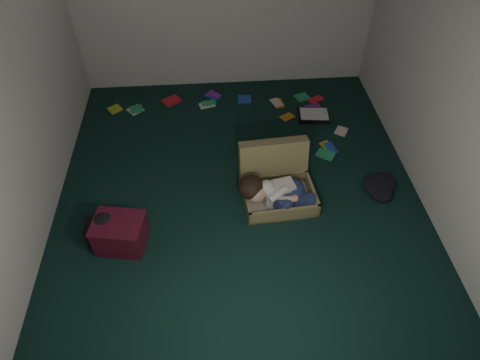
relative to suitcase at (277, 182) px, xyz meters
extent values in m
plane|color=black|center=(-0.41, 0.03, -0.17)|extent=(4.50, 4.50, 0.00)
plane|color=silver|center=(-0.41, -2.22, 1.13)|extent=(4.50, 0.00, 4.50)
plane|color=silver|center=(-2.41, 0.03, 1.13)|extent=(0.00, 4.50, 4.50)
plane|color=silver|center=(1.59, 0.03, 1.13)|extent=(0.00, 4.50, 4.50)
cube|color=olive|center=(0.01, -0.15, -0.08)|extent=(0.80, 0.60, 0.17)
cube|color=beige|center=(0.01, -0.15, -0.13)|extent=(0.73, 0.53, 0.02)
cube|color=olive|center=(-0.02, 0.20, 0.10)|extent=(0.78, 0.29, 0.56)
cube|color=silver|center=(-0.01, -0.18, 0.02)|extent=(0.36, 0.25, 0.24)
sphere|color=tan|center=(-0.25, -0.23, 0.08)|extent=(0.21, 0.21, 0.21)
ellipsoid|color=black|center=(-0.30, -0.17, 0.12)|extent=(0.27, 0.29, 0.24)
ellipsoid|color=navy|center=(0.15, -0.15, 0.02)|extent=(0.25, 0.29, 0.24)
cube|color=navy|center=(0.08, -0.28, 0.00)|extent=(0.32, 0.25, 0.15)
cube|color=navy|center=(0.24, -0.28, -0.02)|extent=(0.29, 0.19, 0.12)
sphere|color=white|center=(0.34, -0.24, -0.04)|extent=(0.12, 0.12, 0.12)
sphere|color=white|center=(0.35, -0.31, -0.06)|extent=(0.11, 0.11, 0.11)
cylinder|color=tan|center=(0.06, -0.31, 0.06)|extent=(0.20, 0.08, 0.07)
cube|color=#4B0F1F|center=(-1.63, -0.58, -0.01)|extent=(0.52, 0.44, 0.31)
cube|color=#4B0F1F|center=(-1.63, -0.58, 0.16)|extent=(0.55, 0.46, 0.02)
cube|color=black|center=(0.70, 1.34, -0.14)|extent=(0.44, 0.35, 0.05)
cube|color=white|center=(0.70, 1.34, -0.11)|extent=(0.40, 0.31, 0.01)
cube|color=#B7C422|center=(-2.00, 1.72, -0.16)|extent=(0.19, 0.14, 0.02)
cube|color=red|center=(-1.23, 1.85, -0.16)|extent=(0.23, 0.23, 0.02)
cube|color=silver|center=(-0.73, 1.71, -0.16)|extent=(0.19, 0.22, 0.02)
cube|color=#204AAF|center=(-0.19, 1.82, -0.16)|extent=(0.20, 0.23, 0.02)
cube|color=orange|center=(0.27, 1.68, -0.16)|extent=(0.23, 0.22, 0.02)
cube|color=#28955A|center=(0.63, 1.80, -0.16)|extent=(0.20, 0.16, 0.02)
cube|color=#872594|center=(0.73, 1.53, -0.16)|extent=(0.23, 0.23, 0.02)
cube|color=beige|center=(1.00, 0.99, -0.16)|extent=(0.17, 0.21, 0.02)
cube|color=#B7C422|center=(0.76, 0.70, -0.16)|extent=(0.21, 0.23, 0.02)
cube|color=red|center=(0.81, 1.72, -0.16)|extent=(0.23, 0.21, 0.02)
cube|color=silver|center=(-1.72, 1.68, -0.16)|extent=(0.21, 0.17, 0.02)
cube|color=#204AAF|center=(-0.65, 1.91, -0.16)|extent=(0.23, 0.23, 0.02)
cube|color=orange|center=(0.35, 1.36, -0.16)|extent=(0.16, 0.20, 0.02)
cube|color=#28955A|center=(0.69, 0.57, -0.16)|extent=(0.22, 0.23, 0.02)
camera|label=1|loc=(-0.66, -3.23, 3.37)|focal=32.00mm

